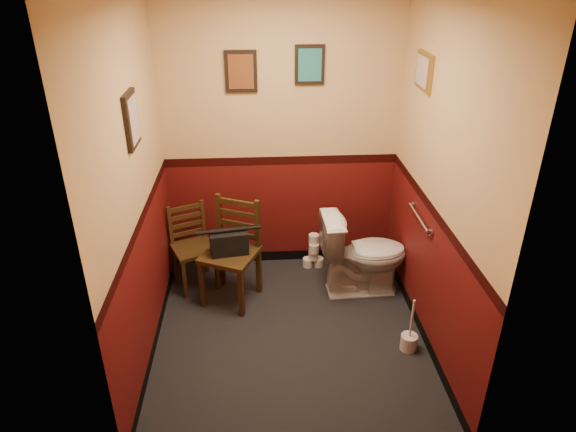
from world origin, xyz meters
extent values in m
cube|color=black|center=(0.00, 0.00, 0.00)|extent=(2.20, 2.40, 0.00)
cube|color=#510F0E|center=(0.00, 1.20, 1.35)|extent=(2.20, 0.00, 2.70)
cube|color=#510F0E|center=(0.00, -1.20, 1.35)|extent=(2.20, 0.00, 2.70)
cube|color=#510F0E|center=(-1.10, 0.00, 1.35)|extent=(0.00, 2.40, 2.70)
cube|color=#510F0E|center=(1.10, 0.00, 1.35)|extent=(0.00, 2.40, 2.70)
cylinder|color=silver|center=(1.07, 0.25, 0.95)|extent=(0.03, 0.50, 0.03)
cylinder|color=silver|center=(1.09, 0.00, 0.95)|extent=(0.02, 0.06, 0.06)
cylinder|color=silver|center=(1.09, 0.50, 0.95)|extent=(0.02, 0.06, 0.06)
cube|color=black|center=(-0.35, 1.18, 1.95)|extent=(0.28, 0.03, 0.36)
cube|color=brown|center=(-0.35, 1.17, 1.95)|extent=(0.22, 0.01, 0.30)
cube|color=black|center=(0.25, 1.18, 2.00)|extent=(0.26, 0.03, 0.34)
cube|color=#247375|center=(0.25, 1.17, 2.00)|extent=(0.20, 0.01, 0.28)
cube|color=black|center=(-1.08, 0.10, 1.85)|extent=(0.03, 0.30, 0.38)
cube|color=tan|center=(-1.07, 0.10, 1.85)|extent=(0.01, 0.24, 0.31)
cube|color=olive|center=(1.08, 0.60, 2.05)|extent=(0.03, 0.34, 0.28)
cube|color=tan|center=(1.07, 0.60, 2.05)|extent=(0.01, 0.28, 0.22)
imported|color=white|center=(0.72, 0.62, 0.39)|extent=(0.82, 0.48, 0.78)
cylinder|color=silver|center=(0.95, -0.23, 0.07)|extent=(0.13, 0.13, 0.13)
cylinder|color=silver|center=(0.95, -0.23, 0.29)|extent=(0.02, 0.02, 0.38)
cube|color=#3F2A13|center=(-0.85, 0.82, 0.40)|extent=(0.49, 0.49, 0.04)
cube|color=#3F2A13|center=(-0.93, 0.61, 0.20)|extent=(0.05, 0.05, 0.40)
cube|color=#3F2A13|center=(-1.06, 0.90, 0.20)|extent=(0.05, 0.05, 0.40)
cube|color=#3F2A13|center=(-0.64, 0.73, 0.20)|extent=(0.05, 0.05, 0.40)
cube|color=#3F2A13|center=(-0.77, 1.03, 0.20)|extent=(0.05, 0.05, 0.40)
cube|color=#3F2A13|center=(-1.06, 0.90, 0.60)|extent=(0.04, 0.04, 0.40)
cube|color=#3F2A13|center=(-0.77, 1.03, 0.60)|extent=(0.04, 0.04, 0.40)
cube|color=#3F2A13|center=(-0.91, 0.97, 0.49)|extent=(0.28, 0.14, 0.04)
cube|color=#3F2A13|center=(-0.91, 0.97, 0.57)|extent=(0.28, 0.14, 0.04)
cube|color=#3F2A13|center=(-0.91, 0.97, 0.66)|extent=(0.28, 0.14, 0.04)
cube|color=#3F2A13|center=(-0.91, 0.97, 0.75)|extent=(0.28, 0.14, 0.04)
cube|color=#3F2A13|center=(-0.50, 0.55, 0.48)|extent=(0.59, 0.59, 0.04)
cube|color=#3F2A13|center=(-0.75, 0.45, 0.24)|extent=(0.06, 0.06, 0.48)
cube|color=#3F2A13|center=(-0.60, 0.80, 0.24)|extent=(0.06, 0.06, 0.48)
cube|color=#3F2A13|center=(-0.40, 0.30, 0.24)|extent=(0.06, 0.06, 0.48)
cube|color=#3F2A13|center=(-0.25, 0.65, 0.24)|extent=(0.06, 0.06, 0.48)
cube|color=#3F2A13|center=(-0.59, 0.81, 0.72)|extent=(0.05, 0.05, 0.48)
cube|color=#3F2A13|center=(-0.25, 0.65, 0.72)|extent=(0.05, 0.05, 0.48)
cube|color=#3F2A13|center=(-0.42, 0.73, 0.58)|extent=(0.34, 0.17, 0.05)
cube|color=#3F2A13|center=(-0.42, 0.73, 0.69)|extent=(0.34, 0.17, 0.05)
cube|color=#3F2A13|center=(-0.42, 0.73, 0.80)|extent=(0.34, 0.17, 0.05)
cube|color=#3F2A13|center=(-0.42, 0.73, 0.90)|extent=(0.34, 0.17, 0.05)
cube|color=black|center=(-0.50, 0.55, 0.60)|extent=(0.35, 0.21, 0.21)
cylinder|color=black|center=(-0.50, 0.55, 0.72)|extent=(0.29, 0.07, 0.03)
cylinder|color=silver|center=(0.26, 1.06, 0.05)|extent=(0.10, 0.10, 0.09)
cylinder|color=silver|center=(0.37, 1.06, 0.05)|extent=(0.10, 0.10, 0.09)
cylinder|color=silver|center=(0.31, 1.05, 0.14)|extent=(0.10, 0.10, 0.09)
cylinder|color=silver|center=(0.31, 1.03, 0.23)|extent=(0.10, 0.10, 0.09)
cylinder|color=silver|center=(0.31, 1.06, 0.32)|extent=(0.10, 0.10, 0.09)
camera|label=1|loc=(-0.23, -3.38, 2.86)|focal=32.00mm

